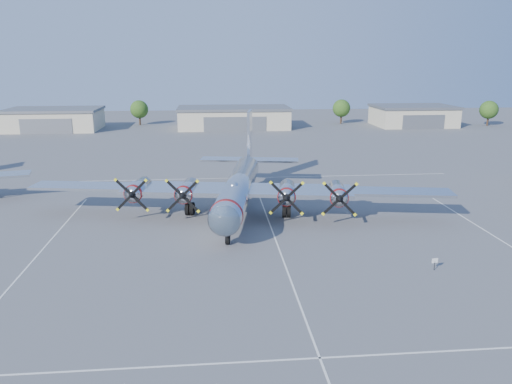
{
  "coord_description": "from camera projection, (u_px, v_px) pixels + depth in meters",
  "views": [
    {
      "loc": [
        -6.18,
        -47.58,
        17.13
      ],
      "look_at": [
        -1.34,
        4.61,
        3.2
      ],
      "focal_mm": 35.0,
      "sensor_mm": 36.0,
      "label": 1
    }
  ],
  "objects": [
    {
      "name": "hangar_west",
      "position": [
        54.0,
        119.0,
        124.91
      ],
      "size": [
        22.6,
        14.6,
        5.4
      ],
      "color": "#C2B79A",
      "rests_on": "ground"
    },
    {
      "name": "main_bomber_b29",
      "position": [
        240.0,
        211.0,
        58.39
      ],
      "size": [
        51.34,
        39.24,
        10.33
      ],
      "primitive_type": null,
      "rotation": [
        0.0,
        0.0,
        -0.17
      ],
      "color": "silver",
      "rests_on": "ground"
    },
    {
      "name": "hangar_east",
      "position": [
        413.0,
        115.0,
        133.2
      ],
      "size": [
        20.6,
        14.6,
        5.4
      ],
      "color": "#C2B79A",
      "rests_on": "ground"
    },
    {
      "name": "tree_west",
      "position": [
        139.0,
        109.0,
        134.04
      ],
      "size": [
        4.8,
        4.8,
        6.64
      ],
      "color": "#382619",
      "rests_on": "ground"
    },
    {
      "name": "ground",
      "position": [
        273.0,
        234.0,
        50.74
      ],
      "size": [
        260.0,
        260.0,
        0.0
      ],
      "primitive_type": "plane",
      "color": "#545456",
      "rests_on": "ground"
    },
    {
      "name": "hangar_center",
      "position": [
        234.0,
        117.0,
        128.92
      ],
      "size": [
        28.6,
        14.6,
        5.4
      ],
      "color": "#C2B79A",
      "rests_on": "ground"
    },
    {
      "name": "tree_far_east",
      "position": [
        489.0,
        110.0,
        132.71
      ],
      "size": [
        4.8,
        4.8,
        6.64
      ],
      "color": "#382619",
      "rests_on": "ground"
    },
    {
      "name": "tree_east",
      "position": [
        341.0,
        108.0,
        137.02
      ],
      "size": [
        4.8,
        4.8,
        6.64
      ],
      "color": "#382619",
      "rests_on": "ground"
    },
    {
      "name": "info_placard",
      "position": [
        435.0,
        262.0,
        41.74
      ],
      "size": [
        0.55,
        0.14,
        1.06
      ],
      "rotation": [
        0.0,
        0.0,
        0.19
      ],
      "color": "black",
      "rests_on": "ground"
    },
    {
      "name": "parking_lines",
      "position": [
        275.0,
        240.0,
        49.06
      ],
      "size": [
        60.0,
        50.08,
        0.01
      ],
      "color": "silver",
      "rests_on": "ground"
    }
  ]
}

